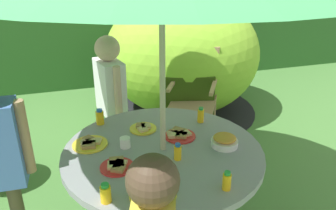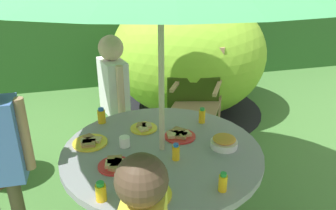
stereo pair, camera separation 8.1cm
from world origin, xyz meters
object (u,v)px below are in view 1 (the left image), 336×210
snack_bowl (225,141)px  plate_far_right (117,166)px  child_in_white_shirt (110,87)px  juice_bottle_back_edge (100,117)px  juice_bottle_near_left (106,193)px  cup_near (125,143)px  wooden_chair (194,92)px  juice_bottle_near_right (227,181)px  juice_bottle_center_back (178,152)px  juice_bottle_far_left (201,115)px  garden_table (163,163)px  plate_center_front (179,135)px  plate_mid_right (90,143)px  plate_mid_left (152,194)px  plate_front_edge (143,128)px  dome_tent (182,55)px

snack_bowl → plate_far_right: size_ratio=0.88×
child_in_white_shirt → juice_bottle_back_edge: bearing=-30.4°
juice_bottle_near_left → cup_near: 0.54m
wooden_chair → child_in_white_shirt: bearing=-136.2°
plate_far_right → juice_bottle_near_right: bearing=-35.1°
plate_far_right → snack_bowl: bearing=3.5°
juice_bottle_near_right → juice_bottle_back_edge: 1.14m
snack_bowl → juice_bottle_center_back: bearing=-169.7°
juice_bottle_far_left → garden_table: bearing=-142.4°
child_in_white_shirt → plate_center_front: child_in_white_shirt is taller
snack_bowl → plate_far_right: snack_bowl is taller
plate_far_right → juice_bottle_near_left: (-0.10, -0.29, 0.04)m
plate_mid_right → plate_mid_left: bearing=-66.5°
plate_far_right → cup_near: 0.24m
plate_front_edge → juice_bottle_near_right: (0.27, -0.80, 0.04)m
snack_bowl → juice_bottle_near_right: bearing=-114.4°
plate_front_edge → plate_center_front: same height
plate_mid_right → juice_bottle_far_left: (0.84, 0.11, 0.04)m
plate_mid_left → juice_bottle_near_left: bearing=174.8°
wooden_chair → plate_center_front: bearing=-86.4°
snack_bowl → plate_front_edge: bearing=140.4°
plate_center_front → juice_bottle_center_back: juice_bottle_center_back is taller
dome_tent → plate_far_right: bearing=-104.2°
child_in_white_shirt → plate_mid_right: (-0.25, -0.74, -0.10)m
child_in_white_shirt → juice_bottle_near_right: 1.49m
plate_center_front → juice_bottle_center_back: size_ratio=1.95×
snack_bowl → juice_bottle_center_back: juice_bottle_center_back is taller
plate_mid_left → juice_bottle_far_left: 0.93m
garden_table → juice_bottle_near_right: (0.21, -0.50, 0.16)m
wooden_chair → cup_near: size_ratio=14.68×
juice_bottle_near_left → garden_table: bearing=44.2°
plate_front_edge → juice_bottle_back_edge: bearing=147.7°
child_in_white_shirt → juice_bottle_center_back: bearing=1.1°
garden_table → child_in_white_shirt: size_ratio=1.05×
plate_mid_right → plate_center_front: bearing=-5.8°
garden_table → snack_bowl: 0.44m
juice_bottle_near_right → plate_mid_left: bearing=170.5°
wooden_chair → juice_bottle_back_edge: 1.22m
child_in_white_shirt → cup_near: 0.84m
plate_front_edge → plate_far_right: 0.50m
plate_center_front → cup_near: size_ratio=3.14×
plate_front_edge → dome_tent: bearing=62.3°
plate_far_right → juice_bottle_center_back: 0.38m
cup_near → dome_tent: bearing=60.9°
plate_far_right → wooden_chair: bearing=52.1°
juice_bottle_near_left → juice_bottle_center_back: juice_bottle_center_back is taller
snack_bowl → cup_near: snack_bowl is taller
dome_tent → child_in_white_shirt: size_ratio=1.86×
juice_bottle_far_left → dome_tent: bearing=75.6°
wooden_chair → juice_bottle_center_back: 1.43m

